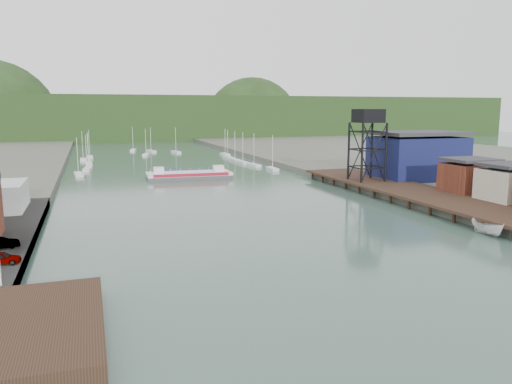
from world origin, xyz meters
TOP-DOWN VIEW (x-y plane):
  - ground at (0.00, 0.00)m, footprint 600.00×600.00m
  - east_land at (92.00, 80.00)m, footprint 120.00×400.00m
  - west_stage at (-29.00, 0.00)m, footprint 10.00×18.00m
  - east_pier at (37.00, 45.00)m, footprint 14.00×70.00m
  - lift_tower at (35.00, 58.00)m, footprint 6.50×6.50m
  - blue_shed at (50.00, 60.00)m, footprint 20.50×14.50m
  - marina_sailboats at (0.08, 138.46)m, footprint 57.71×92.65m
  - distant_hills at (-3.98, 301.35)m, footprint 500.00×120.00m
  - chain_ferry at (0.45, 89.70)m, footprint 22.44×9.88m
  - motorboat at (29.97, 15.69)m, footprint 2.23×5.85m
  - car_west_a at (-34.00, 17.42)m, footprint 4.14×2.15m
  - car_west_b at (-35.07, 24.00)m, footprint 4.42×2.20m

SIDE VIEW (x-z plane):
  - ground at x=0.00m, z-range 0.00..0.00m
  - east_land at x=92.00m, z-range -1.60..1.60m
  - marina_sailboats at x=0.08m, z-range -0.10..0.80m
  - west_stage at x=-29.00m, z-range 0.00..1.80m
  - chain_ferry at x=0.45m, z-range -0.68..2.50m
  - motorboat at x=29.97m, z-range 0.00..2.26m
  - east_pier at x=37.00m, z-range 0.67..3.12m
  - car_west_a at x=-34.00m, z-range 1.60..2.95m
  - car_west_b at x=-35.07m, z-range 1.60..2.99m
  - blue_shed at x=50.00m, z-range 1.41..12.71m
  - distant_hills at x=-3.98m, z-range -29.62..50.38m
  - lift_tower at x=35.00m, z-range 7.65..23.65m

